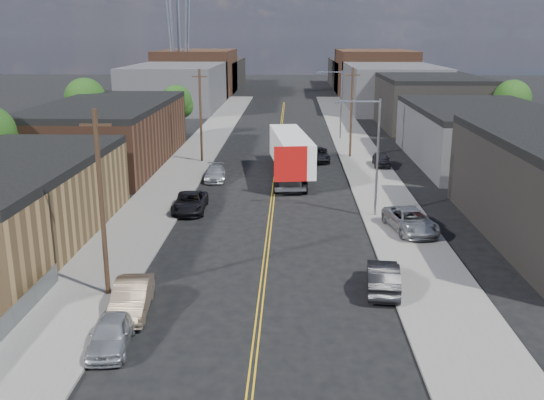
# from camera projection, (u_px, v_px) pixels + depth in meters

# --- Properties ---
(ground) EXTENTS (260.00, 260.00, 0.00)m
(ground) POSITION_uv_depth(u_px,v_px,m) (280.00, 139.00, 80.43)
(ground) COLOR black
(ground) RESTS_ON ground
(centerline) EXTENTS (0.32, 120.00, 0.01)m
(centerline) POSITION_uv_depth(u_px,v_px,m) (277.00, 163.00, 65.97)
(centerline) COLOR gold
(centerline) RESTS_ON ground
(sidewalk_left) EXTENTS (5.00, 140.00, 0.15)m
(sidewalk_left) POSITION_uv_depth(u_px,v_px,m) (190.00, 161.00, 66.25)
(sidewalk_left) COLOR slate
(sidewalk_left) RESTS_ON ground
(sidewalk_right) EXTENTS (5.00, 140.00, 0.15)m
(sidewalk_right) POSITION_uv_depth(u_px,v_px,m) (364.00, 163.00, 65.66)
(sidewalk_right) COLOR slate
(sidewalk_right) RESTS_ON ground
(warehouse_brown) EXTENTS (12.00, 26.00, 6.60)m
(warehouse_brown) POSITION_uv_depth(u_px,v_px,m) (109.00, 133.00, 64.69)
(warehouse_brown) COLOR #482A1C
(warehouse_brown) RESTS_ON ground
(industrial_right_b) EXTENTS (14.00, 24.00, 6.10)m
(industrial_right_b) POSITION_uv_depth(u_px,v_px,m) (480.00, 134.00, 65.44)
(industrial_right_b) COLOR #39393B
(industrial_right_b) RESTS_ON ground
(industrial_right_c) EXTENTS (14.00, 22.00, 7.60)m
(industrial_right_c) POSITION_uv_depth(u_px,v_px,m) (429.00, 101.00, 90.30)
(industrial_right_c) COLOR black
(industrial_right_c) RESTS_ON ground
(skyline_left_a) EXTENTS (16.00, 30.00, 8.00)m
(skyline_left_a) POSITION_uv_depth(u_px,v_px,m) (177.00, 86.00, 113.71)
(skyline_left_a) COLOR #39393B
(skyline_left_a) RESTS_ON ground
(skyline_right_a) EXTENTS (16.00, 30.00, 8.00)m
(skyline_right_a) POSITION_uv_depth(u_px,v_px,m) (391.00, 87.00, 112.47)
(skyline_right_a) COLOR #39393B
(skyline_right_a) RESTS_ON ground
(skyline_left_b) EXTENTS (16.00, 26.00, 10.00)m
(skyline_left_b) POSITION_uv_depth(u_px,v_px,m) (197.00, 73.00, 137.54)
(skyline_left_b) COLOR #482A1C
(skyline_left_b) RESTS_ON ground
(skyline_right_b) EXTENTS (16.00, 26.00, 10.00)m
(skyline_right_b) POSITION_uv_depth(u_px,v_px,m) (374.00, 73.00, 136.29)
(skyline_right_b) COLOR #482A1C
(skyline_right_b) RESTS_ON ground
(skyline_left_c) EXTENTS (16.00, 40.00, 7.00)m
(skyline_left_c) POSITION_uv_depth(u_px,v_px,m) (209.00, 74.00, 157.21)
(skyline_left_c) COLOR black
(skyline_left_c) RESTS_ON ground
(skyline_right_c) EXTENTS (16.00, 40.00, 7.00)m
(skyline_right_c) POSITION_uv_depth(u_px,v_px,m) (363.00, 74.00, 155.96)
(skyline_right_c) COLOR black
(skyline_right_c) RESTS_ON ground
(streetlight_near) EXTENTS (3.39, 0.25, 9.00)m
(streetlight_near) POSITION_uv_depth(u_px,v_px,m) (372.00, 148.00, 45.05)
(streetlight_near) COLOR gray
(streetlight_near) RESTS_ON ground
(streetlight_far) EXTENTS (3.39, 0.25, 9.00)m
(streetlight_far) POSITION_uv_depth(u_px,v_px,m) (338.00, 99.00, 78.78)
(streetlight_far) COLOR gray
(streetlight_far) RESTS_ON ground
(utility_pole_left_near) EXTENTS (1.60, 0.26, 10.00)m
(utility_pole_left_near) POSITION_uv_depth(u_px,v_px,m) (102.00, 204.00, 31.14)
(utility_pole_left_near) COLOR black
(utility_pole_left_near) RESTS_ON ground
(utility_pole_left_far) EXTENTS (1.60, 0.26, 10.00)m
(utility_pole_left_far) POSITION_uv_depth(u_px,v_px,m) (201.00, 115.00, 64.86)
(utility_pole_left_far) COLOR black
(utility_pole_left_far) RESTS_ON ground
(utility_pole_right) EXTENTS (1.60, 0.26, 10.00)m
(utility_pole_right) POSITION_uv_depth(u_px,v_px,m) (351.00, 112.00, 67.24)
(utility_pole_right) COLOR black
(utility_pole_right) RESTS_ON ground
(tree_left_mid) EXTENTS (5.10, 5.04, 8.37)m
(tree_left_mid) POSITION_uv_depth(u_px,v_px,m) (86.00, 101.00, 74.90)
(tree_left_mid) COLOR black
(tree_left_mid) RESTS_ON ground
(tree_left_far) EXTENTS (4.35, 4.20, 6.97)m
(tree_left_far) POSITION_uv_depth(u_px,v_px,m) (177.00, 103.00, 81.57)
(tree_left_far) COLOR black
(tree_left_far) RESTS_ON ground
(tree_right_far) EXTENTS (4.85, 4.76, 7.91)m
(tree_right_far) POSITION_uv_depth(u_px,v_px,m) (512.00, 101.00, 78.12)
(tree_right_far) COLOR black
(tree_right_far) RESTS_ON ground
(semi_truck) EXTENTS (4.49, 16.98, 4.37)m
(semi_truck) POSITION_uv_depth(u_px,v_px,m) (291.00, 150.00, 59.62)
(semi_truck) COLOR silver
(semi_truck) RESTS_ON ground
(car_left_a) EXTENTS (2.09, 4.37, 1.44)m
(car_left_a) POSITION_uv_depth(u_px,v_px,m) (111.00, 333.00, 26.92)
(car_left_a) COLOR #B2B5B8
(car_left_a) RESTS_ON ground
(car_left_b) EXTENTS (2.15, 5.01, 1.61)m
(car_left_b) POSITION_uv_depth(u_px,v_px,m) (131.00, 298.00, 30.31)
(car_left_b) COLOR #79644F
(car_left_b) RESTS_ON ground
(car_left_c) EXTENTS (2.63, 5.40, 1.48)m
(car_left_c) POSITION_uv_depth(u_px,v_px,m) (190.00, 202.00, 47.67)
(car_left_c) COLOR black
(car_left_c) RESTS_ON ground
(car_left_d) EXTENTS (2.23, 4.78, 1.35)m
(car_left_d) POSITION_uv_depth(u_px,v_px,m) (215.00, 173.00, 57.92)
(car_left_d) COLOR #AEB1B3
(car_left_d) RESTS_ON ground
(car_right_oncoming) EXTENTS (2.19, 5.00, 1.60)m
(car_right_oncoming) POSITION_uv_depth(u_px,v_px,m) (383.00, 277.00, 32.90)
(car_right_oncoming) COLOR black
(car_right_oncoming) RESTS_ON ground
(car_right_lot_a) EXTENTS (3.63, 6.09, 1.59)m
(car_right_lot_a) POSITION_uv_depth(u_px,v_px,m) (411.00, 221.00, 42.38)
(car_right_lot_a) COLOR #96989A
(car_right_lot_a) RESTS_ON sidewalk_right
(car_right_lot_c) EXTENTS (1.80, 4.19, 1.41)m
(car_right_lot_c) POSITION_uv_depth(u_px,v_px,m) (381.00, 159.00, 63.43)
(car_right_lot_c) COLOR black
(car_right_lot_c) RESTS_ON sidewalk_right
(car_ahead_truck) EXTENTS (2.57, 5.28, 1.45)m
(car_ahead_truck) POSITION_uv_depth(u_px,v_px,m) (318.00, 155.00, 66.53)
(car_ahead_truck) COLOR black
(car_ahead_truck) RESTS_ON ground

